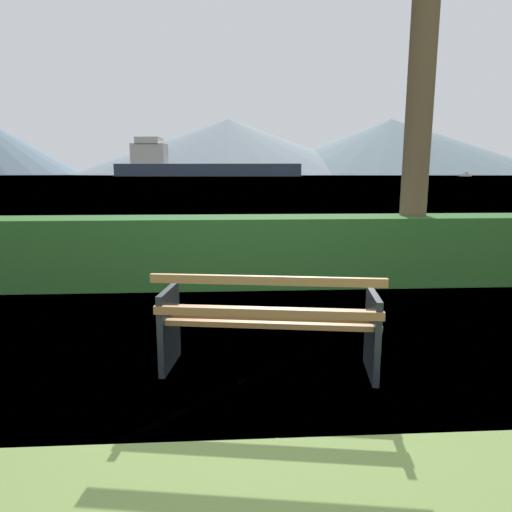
% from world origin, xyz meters
% --- Properties ---
extents(ground_plane, '(1400.00, 1400.00, 0.00)m').
position_xyz_m(ground_plane, '(0.00, 0.00, 0.00)').
color(ground_plane, olive).
extents(water_surface, '(620.00, 620.00, 0.00)m').
position_xyz_m(water_surface, '(0.00, 308.99, 0.00)').
color(water_surface, '#7A99A8').
rests_on(water_surface, ground_plane).
extents(park_bench, '(1.82, 0.83, 0.87)m').
position_xyz_m(park_bench, '(-0.01, -0.06, 0.43)').
color(park_bench, olive).
rests_on(park_bench, ground_plane).
extents(hedge_row, '(12.49, 0.82, 1.00)m').
position_xyz_m(hedge_row, '(0.00, 2.94, 0.50)').
color(hedge_row, '#285B23').
rests_on(hedge_row, ground_plane).
extents(cargo_ship_large, '(104.01, 23.41, 21.31)m').
position_xyz_m(cargo_ship_large, '(-19.59, 254.48, 5.96)').
color(cargo_ship_large, '#2D384C').
rests_on(cargo_ship_large, water_surface).
extents(fishing_boat_near, '(7.42, 4.64, 2.29)m').
position_xyz_m(fishing_boat_near, '(134.23, 247.94, 0.81)').
color(fishing_boat_near, silver).
rests_on(fishing_boat_near, water_surface).
extents(distant_hills, '(832.57, 384.94, 79.16)m').
position_xyz_m(distant_hills, '(14.21, 570.05, 35.76)').
color(distant_hills, slate).
rests_on(distant_hills, ground_plane).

